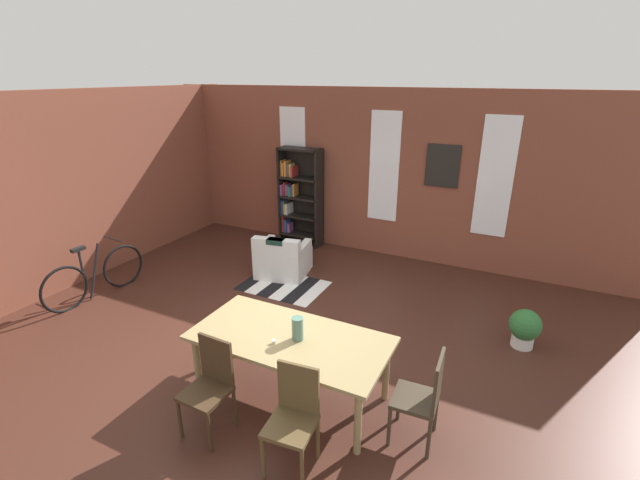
% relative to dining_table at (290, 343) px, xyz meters
% --- Properties ---
extents(ground_plane, '(10.47, 10.47, 0.00)m').
position_rel_dining_table_xyz_m(ground_plane, '(-0.46, 0.72, -0.66)').
color(ground_plane, '#412219').
extents(back_wall_brick, '(9.05, 0.12, 3.02)m').
position_rel_dining_table_xyz_m(back_wall_brick, '(-0.46, 4.28, 0.85)').
color(back_wall_brick, brown).
rests_on(back_wall_brick, ground).
extents(left_wall_brick, '(0.12, 8.00, 3.02)m').
position_rel_dining_table_xyz_m(left_wall_brick, '(-4.54, 0.72, 0.85)').
color(left_wall_brick, brown).
rests_on(left_wall_brick, ground).
extents(window_pane_0, '(0.55, 0.02, 1.97)m').
position_rel_dining_table_xyz_m(window_pane_0, '(-2.34, 4.21, 1.00)').
color(window_pane_0, white).
extents(window_pane_1, '(0.55, 0.02, 1.97)m').
position_rel_dining_table_xyz_m(window_pane_1, '(-0.46, 4.21, 1.00)').
color(window_pane_1, white).
extents(window_pane_2, '(0.55, 0.02, 1.97)m').
position_rel_dining_table_xyz_m(window_pane_2, '(1.42, 4.21, 1.00)').
color(window_pane_2, white).
extents(dining_table, '(2.03, 0.99, 0.73)m').
position_rel_dining_table_xyz_m(dining_table, '(0.00, 0.00, 0.00)').
color(dining_table, '#927D51').
rests_on(dining_table, ground).
extents(vase_on_table, '(0.12, 0.12, 0.25)m').
position_rel_dining_table_xyz_m(vase_on_table, '(0.09, 0.00, 0.20)').
color(vase_on_table, '#4C7266').
rests_on(vase_on_table, dining_table).
extents(tealight_candle_0, '(0.04, 0.04, 0.04)m').
position_rel_dining_table_xyz_m(tealight_candle_0, '(-0.08, -0.17, 0.09)').
color(tealight_candle_0, silver).
rests_on(tealight_candle_0, dining_table).
extents(dining_chair_near_left, '(0.41, 0.41, 0.95)m').
position_rel_dining_table_xyz_m(dining_chair_near_left, '(-0.45, -0.72, -0.15)').
color(dining_chair_near_left, '#392817').
rests_on(dining_chair_near_left, ground).
extents(dining_chair_head_right, '(0.42, 0.42, 0.95)m').
position_rel_dining_table_xyz_m(dining_chair_head_right, '(1.39, 0.00, -0.15)').
color(dining_chair_head_right, '#3A2F22').
rests_on(dining_chair_head_right, ground).
extents(dining_chair_near_right, '(0.44, 0.44, 0.95)m').
position_rel_dining_table_xyz_m(dining_chair_near_right, '(0.45, -0.72, -0.15)').
color(dining_chair_near_right, brown).
rests_on(dining_chair_near_right, ground).
extents(bookshelf_tall, '(0.86, 0.34, 1.92)m').
position_rel_dining_table_xyz_m(bookshelf_tall, '(-2.13, 4.02, 0.32)').
color(bookshelf_tall, black).
rests_on(bookshelf_tall, ground).
extents(armchair_white, '(0.93, 0.93, 0.75)m').
position_rel_dining_table_xyz_m(armchair_white, '(-1.64, 2.55, -0.38)').
color(armchair_white, silver).
rests_on(armchair_white, ground).
extents(bicycle_second, '(0.44, 1.66, 0.90)m').
position_rel_dining_table_xyz_m(bicycle_second, '(-3.78, 0.60, -0.31)').
color(bicycle_second, black).
rests_on(bicycle_second, ground).
extents(potted_plant_by_shelf, '(0.39, 0.39, 0.51)m').
position_rel_dining_table_xyz_m(potted_plant_by_shelf, '(2.17, 2.08, -0.39)').
color(potted_plant_by_shelf, silver).
rests_on(potted_plant_by_shelf, ground).
extents(striped_rug, '(1.33, 0.94, 0.01)m').
position_rel_dining_table_xyz_m(striped_rug, '(-1.41, 2.18, -0.66)').
color(striped_rug, black).
rests_on(striped_rug, ground).
extents(framed_picture, '(0.56, 0.03, 0.72)m').
position_rel_dining_table_xyz_m(framed_picture, '(0.56, 4.20, 1.12)').
color(framed_picture, black).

